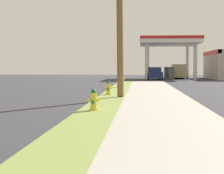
{
  "coord_description": "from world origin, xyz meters",
  "views": [
    {
      "loc": [
        2.15,
        -1.76,
        1.63
      ],
      "look_at": [
        0.98,
        15.16,
        0.77
      ],
      "focal_mm": 64.74,
      "sensor_mm": 36.0,
      "label": 1
    }
  ],
  "objects_px": {
    "car_white_by_near_pump": "(178,73)",
    "car_navy_by_far_pump": "(154,74)",
    "fire_hydrant_third": "(108,88)",
    "fire_hydrant_fourth": "(119,83)",
    "fire_hydrant_fifth": "(123,79)",
    "fire_hydrant_second": "(94,101)",
    "truck_tan_at_forecourt": "(178,72)",
    "utility_pole_midground": "(120,5)"
  },
  "relations": [
    {
      "from": "car_white_by_near_pump",
      "to": "car_navy_by_far_pump",
      "type": "distance_m",
      "value": 7.9
    },
    {
      "from": "fire_hydrant_third",
      "to": "fire_hydrant_fourth",
      "type": "relative_size",
      "value": 1.0
    },
    {
      "from": "fire_hydrant_fourth",
      "to": "car_navy_by_far_pump",
      "type": "relative_size",
      "value": 0.16
    },
    {
      "from": "fire_hydrant_third",
      "to": "fire_hydrant_fifth",
      "type": "xyz_separation_m",
      "value": [
        0.05,
        18.05,
        0.0
      ]
    },
    {
      "from": "fire_hydrant_third",
      "to": "fire_hydrant_fifth",
      "type": "distance_m",
      "value": 18.05
    },
    {
      "from": "fire_hydrant_fifth",
      "to": "car_navy_by_far_pump",
      "type": "height_order",
      "value": "car_navy_by_far_pump"
    },
    {
      "from": "fire_hydrant_third",
      "to": "car_navy_by_far_pump",
      "type": "relative_size",
      "value": 0.16
    },
    {
      "from": "fire_hydrant_fifth",
      "to": "fire_hydrant_fourth",
      "type": "bearing_deg",
      "value": -89.48
    },
    {
      "from": "fire_hydrant_fifth",
      "to": "car_navy_by_far_pump",
      "type": "xyz_separation_m",
      "value": [
        3.47,
        12.0,
        0.28
      ]
    },
    {
      "from": "fire_hydrant_second",
      "to": "fire_hydrant_fifth",
      "type": "height_order",
      "value": "same"
    },
    {
      "from": "car_navy_by_far_pump",
      "to": "fire_hydrant_fourth",
      "type": "bearing_deg",
      "value": -98.76
    },
    {
      "from": "fire_hydrant_third",
      "to": "truck_tan_at_forecourt",
      "type": "height_order",
      "value": "truck_tan_at_forecourt"
    },
    {
      "from": "car_white_by_near_pump",
      "to": "truck_tan_at_forecourt",
      "type": "relative_size",
      "value": 0.85
    },
    {
      "from": "fire_hydrant_third",
      "to": "fire_hydrant_fourth",
      "type": "bearing_deg",
      "value": 89.02
    },
    {
      "from": "fire_hydrant_third",
      "to": "car_navy_by_far_pump",
      "type": "height_order",
      "value": "car_navy_by_far_pump"
    },
    {
      "from": "fire_hydrant_fourth",
      "to": "truck_tan_at_forecourt",
      "type": "xyz_separation_m",
      "value": [
        6.75,
        25.45,
        0.47
      ]
    },
    {
      "from": "car_white_by_near_pump",
      "to": "truck_tan_at_forecourt",
      "type": "xyz_separation_m",
      "value": [
        -0.29,
        -3.48,
        0.19
      ]
    },
    {
      "from": "car_navy_by_far_pump",
      "to": "truck_tan_at_forecourt",
      "type": "relative_size",
      "value": 0.84
    },
    {
      "from": "fire_hydrant_third",
      "to": "car_white_by_near_pump",
      "type": "height_order",
      "value": "car_white_by_near_pump"
    },
    {
      "from": "fire_hydrant_third",
      "to": "utility_pole_midground",
      "type": "distance_m",
      "value": 4.52
    },
    {
      "from": "utility_pole_midground",
      "to": "truck_tan_at_forecourt",
      "type": "bearing_deg",
      "value": 79.79
    },
    {
      "from": "fire_hydrant_fifth",
      "to": "utility_pole_midground",
      "type": "distance_m",
      "value": 19.59
    },
    {
      "from": "utility_pole_midground",
      "to": "truck_tan_at_forecourt",
      "type": "xyz_separation_m",
      "value": [
        6.23,
        34.61,
        -3.88
      ]
    },
    {
      "from": "fire_hydrant_second",
      "to": "car_navy_by_far_pump",
      "type": "bearing_deg",
      "value": 84.86
    },
    {
      "from": "car_white_by_near_pump",
      "to": "fire_hydrant_fifth",
      "type": "bearing_deg",
      "value": -110.58
    },
    {
      "from": "utility_pole_midground",
      "to": "car_white_by_near_pump",
      "type": "bearing_deg",
      "value": 80.29
    },
    {
      "from": "car_navy_by_far_pump",
      "to": "fire_hydrant_third",
      "type": "bearing_deg",
      "value": -96.67
    },
    {
      "from": "fire_hydrant_third",
      "to": "fire_hydrant_fourth",
      "type": "distance_m",
      "value": 8.13
    },
    {
      "from": "utility_pole_midground",
      "to": "fire_hydrant_fifth",
      "type": "bearing_deg",
      "value": 91.83
    },
    {
      "from": "utility_pole_midground",
      "to": "truck_tan_at_forecourt",
      "type": "relative_size",
      "value": 1.68
    },
    {
      "from": "utility_pole_midground",
      "to": "fire_hydrant_third",
      "type": "bearing_deg",
      "value": 122.38
    },
    {
      "from": "utility_pole_midground",
      "to": "car_white_by_near_pump",
      "type": "relative_size",
      "value": 1.99
    },
    {
      "from": "fire_hydrant_third",
      "to": "utility_pole_midground",
      "type": "xyz_separation_m",
      "value": [
        0.66,
        -1.04,
        4.35
      ]
    },
    {
      "from": "fire_hydrant_fourth",
      "to": "utility_pole_midground",
      "type": "bearing_deg",
      "value": -86.75
    },
    {
      "from": "fire_hydrant_second",
      "to": "fire_hydrant_fourth",
      "type": "bearing_deg",
      "value": 89.87
    },
    {
      "from": "fire_hydrant_second",
      "to": "car_white_by_near_pump",
      "type": "xyz_separation_m",
      "value": [
        7.08,
        44.97,
        0.28
      ]
    },
    {
      "from": "fire_hydrant_fourth",
      "to": "fire_hydrant_second",
      "type": "bearing_deg",
      "value": -90.13
    },
    {
      "from": "fire_hydrant_second",
      "to": "truck_tan_at_forecourt",
      "type": "distance_m",
      "value": 42.05
    },
    {
      "from": "fire_hydrant_second",
      "to": "fire_hydrant_fifth",
      "type": "distance_m",
      "value": 25.98
    },
    {
      "from": "fire_hydrant_second",
      "to": "fire_hydrant_fifth",
      "type": "relative_size",
      "value": 1.0
    },
    {
      "from": "car_navy_by_far_pump",
      "to": "truck_tan_at_forecourt",
      "type": "bearing_deg",
      "value": 46.16
    },
    {
      "from": "truck_tan_at_forecourt",
      "to": "fire_hydrant_third",
      "type": "bearing_deg",
      "value": -101.6
    }
  ]
}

